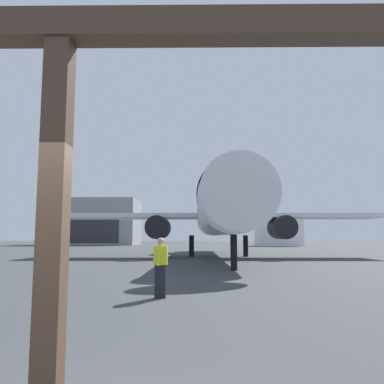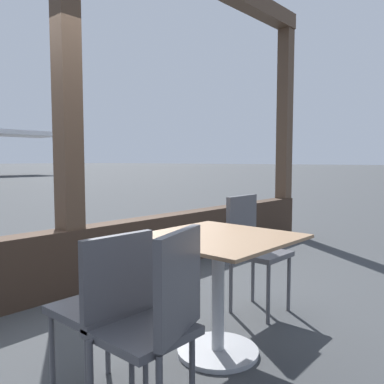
% 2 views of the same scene
% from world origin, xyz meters
% --- Properties ---
extents(window_frame, '(8.30, 0.24, 3.62)m').
position_xyz_m(window_frame, '(0.00, 0.00, 1.31)').
color(window_frame, '#38281E').
rests_on(window_frame, ground).
extents(dining_table, '(0.87, 0.87, 0.76)m').
position_xyz_m(dining_table, '(-0.04, -1.77, 0.47)').
color(dining_table, '#8C6B4C').
rests_on(dining_table, ground).
extents(cafe_chair_window_left, '(0.41, 0.41, 0.94)m').
position_xyz_m(cafe_chair_window_left, '(0.74, -1.51, 0.56)').
color(cafe_chair_window_left, '#4C4C51').
rests_on(cafe_chair_window_left, ground).
extents(cafe_chair_window_right, '(0.41, 0.41, 0.88)m').
position_xyz_m(cafe_chair_window_right, '(-0.83, -1.67, 0.54)').
color(cafe_chair_window_right, '#4C4C51').
rests_on(cafe_chair_window_right, ground).
extents(cafe_chair_aisle_left, '(0.48, 0.48, 0.93)m').
position_xyz_m(cafe_chair_aisle_left, '(-0.80, -2.02, 0.55)').
color(cafe_chair_aisle_left, '#4C4C51').
rests_on(cafe_chair_aisle_left, ground).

